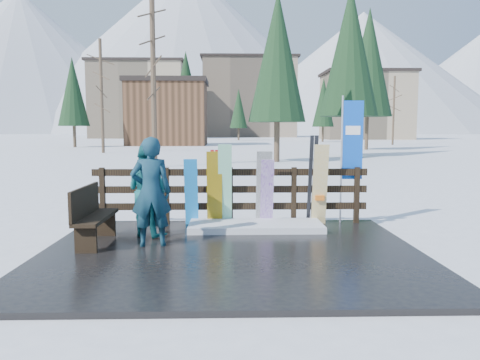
{
  "coord_description": "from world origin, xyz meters",
  "views": [
    {
      "loc": [
        -0.04,
        -7.27,
        1.98
      ],
      "look_at": [
        0.16,
        1.0,
        1.1
      ],
      "focal_mm": 35.0,
      "sensor_mm": 36.0,
      "label": 1
    }
  ],
  "objects_px": {
    "snowboard_3": "(267,192)",
    "person_front": "(151,192)",
    "snowboard_2": "(214,189)",
    "person_back": "(147,190)",
    "snowboard_0": "(191,192)",
    "snowboard_1": "(225,185)",
    "bench": "(92,214)",
    "snowboard_4": "(264,188)",
    "snowboard_5": "(320,185)",
    "rental_flag": "(350,145)"
  },
  "relations": [
    {
      "from": "rental_flag",
      "to": "snowboard_2",
      "type": "bearing_deg",
      "value": -174.43
    },
    {
      "from": "rental_flag",
      "to": "person_back",
      "type": "relative_size",
      "value": 1.58
    },
    {
      "from": "snowboard_1",
      "to": "snowboard_3",
      "type": "bearing_deg",
      "value": 0.0
    },
    {
      "from": "snowboard_5",
      "to": "person_front",
      "type": "xyz_separation_m",
      "value": [
        -3.1,
        -1.64,
        0.09
      ]
    },
    {
      "from": "snowboard_1",
      "to": "person_back",
      "type": "height_order",
      "value": "person_back"
    },
    {
      "from": "snowboard_0",
      "to": "snowboard_1",
      "type": "distance_m",
      "value": 0.69
    },
    {
      "from": "snowboard_3",
      "to": "person_back",
      "type": "xyz_separation_m",
      "value": [
        -2.23,
        -0.87,
        0.16
      ]
    },
    {
      "from": "snowboard_2",
      "to": "rental_flag",
      "type": "bearing_deg",
      "value": 5.57
    },
    {
      "from": "snowboard_4",
      "to": "snowboard_1",
      "type": "bearing_deg",
      "value": 180.0
    },
    {
      "from": "snowboard_5",
      "to": "person_front",
      "type": "relative_size",
      "value": 0.91
    },
    {
      "from": "person_front",
      "to": "snowboard_2",
      "type": "bearing_deg",
      "value": -129.1
    },
    {
      "from": "snowboard_4",
      "to": "rental_flag",
      "type": "bearing_deg",
      "value": 8.62
    },
    {
      "from": "rental_flag",
      "to": "snowboard_4",
      "type": "bearing_deg",
      "value": -171.38
    },
    {
      "from": "snowboard_2",
      "to": "person_back",
      "type": "bearing_deg",
      "value": -143.75
    },
    {
      "from": "bench",
      "to": "person_front",
      "type": "relative_size",
      "value": 0.83
    },
    {
      "from": "snowboard_1",
      "to": "snowboard_2",
      "type": "height_order",
      "value": "snowboard_1"
    },
    {
      "from": "rental_flag",
      "to": "snowboard_5",
      "type": "bearing_deg",
      "value": -157.6
    },
    {
      "from": "bench",
      "to": "snowboard_3",
      "type": "bearing_deg",
      "value": 25.71
    },
    {
      "from": "snowboard_1",
      "to": "person_back",
      "type": "xyz_separation_m",
      "value": [
        -1.39,
        -0.87,
        0.01
      ]
    },
    {
      "from": "bench",
      "to": "snowboard_2",
      "type": "bearing_deg",
      "value": 36.21
    },
    {
      "from": "snowboard_1",
      "to": "bench",
      "type": "bearing_deg",
      "value": -146.45
    },
    {
      "from": "bench",
      "to": "person_front",
      "type": "bearing_deg",
      "value": -8.98
    },
    {
      "from": "snowboard_3",
      "to": "rental_flag",
      "type": "height_order",
      "value": "rental_flag"
    },
    {
      "from": "bench",
      "to": "snowboard_4",
      "type": "bearing_deg",
      "value": 26.17
    },
    {
      "from": "snowboard_2",
      "to": "snowboard_0",
      "type": "bearing_deg",
      "value": 180.0
    },
    {
      "from": "bench",
      "to": "person_back",
      "type": "height_order",
      "value": "person_back"
    },
    {
      "from": "snowboard_1",
      "to": "snowboard_4",
      "type": "height_order",
      "value": "snowboard_1"
    },
    {
      "from": "bench",
      "to": "person_back",
      "type": "relative_size",
      "value": 0.91
    },
    {
      "from": "snowboard_1",
      "to": "person_front",
      "type": "relative_size",
      "value": 0.92
    },
    {
      "from": "bench",
      "to": "rental_flag",
      "type": "height_order",
      "value": "rental_flag"
    },
    {
      "from": "snowboard_0",
      "to": "snowboard_2",
      "type": "xyz_separation_m",
      "value": [
        0.46,
        -0.0,
        0.07
      ]
    },
    {
      "from": "snowboard_2",
      "to": "person_back",
      "type": "height_order",
      "value": "person_back"
    },
    {
      "from": "snowboard_0",
      "to": "snowboard_1",
      "type": "relative_size",
      "value": 0.83
    },
    {
      "from": "snowboard_2",
      "to": "snowboard_4",
      "type": "xyz_separation_m",
      "value": [
        0.99,
        0.0,
        0.0
      ]
    },
    {
      "from": "snowboard_4",
      "to": "person_back",
      "type": "height_order",
      "value": "person_back"
    },
    {
      "from": "snowboard_2",
      "to": "snowboard_5",
      "type": "relative_size",
      "value": 0.91
    },
    {
      "from": "snowboard_2",
      "to": "snowboard_5",
      "type": "xyz_separation_m",
      "value": [
        2.11,
        0.0,
        0.07
      ]
    },
    {
      "from": "bench",
      "to": "snowboard_0",
      "type": "bearing_deg",
      "value": 43.57
    },
    {
      "from": "rental_flag",
      "to": "person_front",
      "type": "height_order",
      "value": "rental_flag"
    },
    {
      "from": "snowboard_2",
      "to": "snowboard_4",
      "type": "bearing_deg",
      "value": 0.0
    },
    {
      "from": "snowboard_3",
      "to": "person_back",
      "type": "distance_m",
      "value": 2.4
    },
    {
      "from": "snowboard_2",
      "to": "person_back",
      "type": "distance_m",
      "value": 1.47
    },
    {
      "from": "snowboard_4",
      "to": "bench",
      "type": "bearing_deg",
      "value": -153.83
    },
    {
      "from": "bench",
      "to": "rental_flag",
      "type": "bearing_deg",
      "value": 20.05
    },
    {
      "from": "snowboard_0",
      "to": "snowboard_5",
      "type": "relative_size",
      "value": 0.84
    },
    {
      "from": "snowboard_1",
      "to": "person_back",
      "type": "relative_size",
      "value": 1.0
    },
    {
      "from": "snowboard_2",
      "to": "rental_flag",
      "type": "height_order",
      "value": "rental_flag"
    },
    {
      "from": "snowboard_1",
      "to": "person_front",
      "type": "distance_m",
      "value": 2.03
    },
    {
      "from": "snowboard_3",
      "to": "person_front",
      "type": "bearing_deg",
      "value": -141.23
    },
    {
      "from": "snowboard_3",
      "to": "person_front",
      "type": "distance_m",
      "value": 2.62
    }
  ]
}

